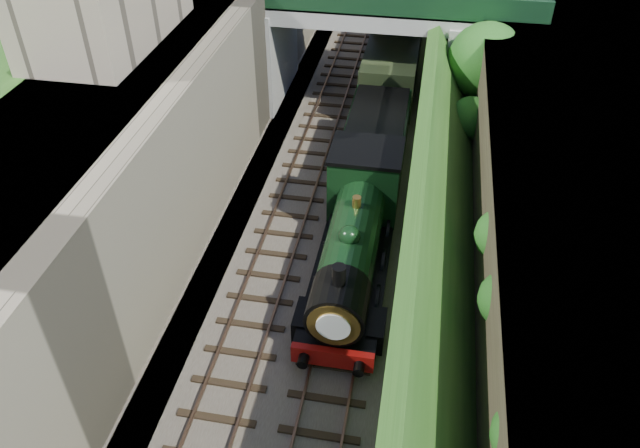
% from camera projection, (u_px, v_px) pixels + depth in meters
% --- Properties ---
extents(trackbed, '(10.00, 90.00, 0.20)m').
position_uv_depth(trackbed, '(359.00, 135.00, 32.80)').
color(trackbed, '#473F38').
rests_on(trackbed, ground).
extents(retaining_wall, '(1.00, 90.00, 7.00)m').
position_uv_depth(retaining_wall, '(253.00, 67.00, 31.48)').
color(retaining_wall, '#756B56').
rests_on(retaining_wall, ground).
extents(street_plateau_left, '(6.00, 90.00, 7.00)m').
position_uv_depth(street_plateau_left, '(187.00, 62.00, 31.97)').
color(street_plateau_left, '#262628').
rests_on(street_plateau_left, ground).
extents(street_plateau_right, '(8.00, 90.00, 6.25)m').
position_uv_depth(street_plateau_right, '(559.00, 98.00, 29.58)').
color(street_plateau_right, '#262628').
rests_on(street_plateau_right, ground).
extents(embankment_slope, '(4.51, 90.00, 6.39)m').
position_uv_depth(embankment_slope, '(462.00, 122.00, 28.43)').
color(embankment_slope, '#1E4714').
rests_on(embankment_slope, ground).
extents(track_left, '(2.50, 90.00, 0.20)m').
position_uv_depth(track_left, '(321.00, 130.00, 33.00)').
color(track_left, black).
rests_on(track_left, trackbed).
extents(track_right, '(2.50, 90.00, 0.20)m').
position_uv_depth(track_right, '(382.00, 135.00, 32.54)').
color(track_right, black).
rests_on(track_right, trackbed).
extents(road_bridge, '(16.00, 6.40, 7.25)m').
position_uv_depth(road_bridge, '(389.00, 35.00, 33.29)').
color(road_bridge, gray).
rests_on(road_bridge, ground).
extents(tree, '(3.60, 3.80, 6.60)m').
position_uv_depth(tree, '(488.00, 63.00, 29.08)').
color(tree, black).
rests_on(tree, ground).
extents(locomotive, '(3.10, 10.22, 3.83)m').
position_uv_depth(locomotive, '(355.00, 239.00, 23.29)').
color(locomotive, black).
rests_on(locomotive, trackbed).
extents(tender, '(2.70, 6.00, 3.05)m').
position_uv_depth(tender, '(376.00, 145.00, 29.14)').
color(tender, black).
rests_on(tender, trackbed).
extents(coach_front, '(2.90, 18.00, 3.70)m').
position_uv_depth(coach_front, '(399.00, 35.00, 38.60)').
color(coach_front, black).
rests_on(coach_front, trackbed).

